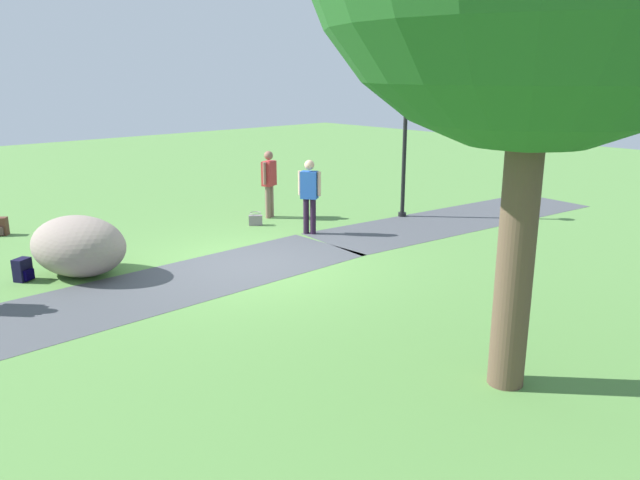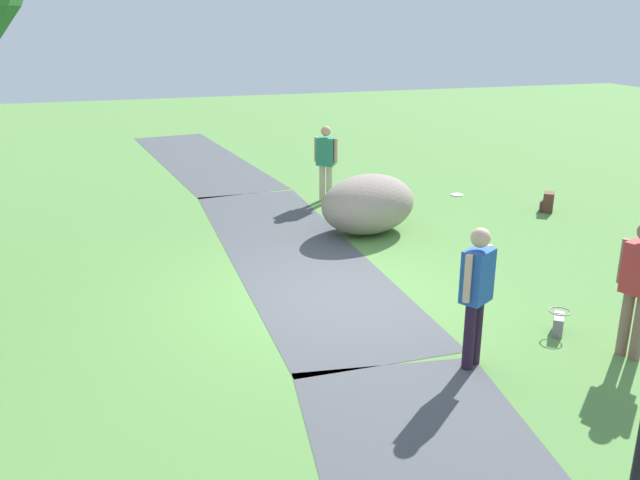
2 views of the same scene
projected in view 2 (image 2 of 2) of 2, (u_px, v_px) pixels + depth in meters
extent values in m
plane|color=#578842|center=(326.00, 297.00, 9.59)|extent=(48.00, 48.00, 0.00)
cube|color=#474A50|center=(293.00, 252.00, 11.37)|extent=(8.03, 2.29, 0.01)
cube|color=#474A50|center=(200.00, 160.00, 18.42)|extent=(8.22, 3.26, 0.01)
ellipsoid|color=gray|center=(368.00, 204.00, 12.24)|extent=(1.92, 2.22, 1.08)
cylinder|color=#7F5D51|center=(625.00, 323.00, 7.89)|extent=(0.13, 0.13, 0.81)
cylinder|color=#7F5D51|center=(639.00, 328.00, 7.77)|extent=(0.13, 0.13, 0.81)
cylinder|color=#906051|center=(623.00, 261.00, 7.75)|extent=(0.08, 0.08, 0.54)
cylinder|color=#C6B695|center=(322.00, 183.00, 14.35)|extent=(0.13, 0.13, 0.78)
cylinder|color=#C6B695|center=(329.00, 183.00, 14.29)|extent=(0.13, 0.13, 0.78)
cube|color=#2C805E|center=(326.00, 151.00, 14.10)|extent=(0.41, 0.43, 0.59)
cylinder|color=tan|center=(316.00, 149.00, 14.16)|extent=(0.08, 0.08, 0.52)
cylinder|color=tan|center=(336.00, 151.00, 14.01)|extent=(0.08, 0.08, 0.52)
sphere|color=tan|center=(326.00, 131.00, 13.96)|extent=(0.21, 0.21, 0.21)
cylinder|color=#29172E|center=(469.00, 336.00, 7.57)|extent=(0.13, 0.13, 0.81)
cylinder|color=#29172E|center=(476.00, 331.00, 7.68)|extent=(0.13, 0.13, 0.81)
cube|color=#2555AD|center=(477.00, 276.00, 7.40)|extent=(0.40, 0.43, 0.61)
cylinder|color=#E4B192|center=(468.00, 279.00, 7.23)|extent=(0.08, 0.08, 0.54)
cylinder|color=#E4B192|center=(487.00, 268.00, 7.54)|extent=(0.08, 0.08, 0.54)
sphere|color=#E4B192|center=(481.00, 238.00, 7.25)|extent=(0.22, 0.22, 0.22)
cube|color=gray|center=(558.00, 324.00, 8.50)|extent=(0.33, 0.29, 0.24)
torus|color=gray|center=(560.00, 311.00, 8.44)|extent=(0.38, 0.38, 0.02)
cube|color=black|center=(369.00, 208.00, 13.24)|extent=(0.34, 0.31, 0.40)
cube|color=#040033|center=(365.00, 213.00, 13.17)|extent=(0.20, 0.15, 0.18)
cube|color=#573024|center=(548.00, 202.00, 13.60)|extent=(0.34, 0.33, 0.40)
cube|color=#4F3637|center=(541.00, 205.00, 13.67)|extent=(0.19, 0.17, 0.18)
cylinder|color=white|center=(457.00, 195.00, 14.88)|extent=(0.27, 0.27, 0.02)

